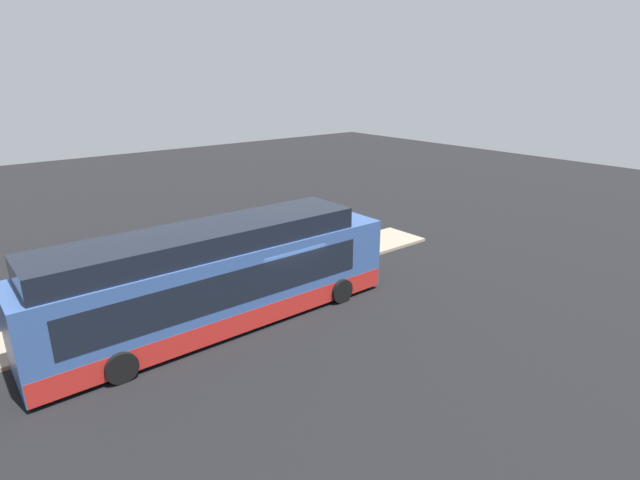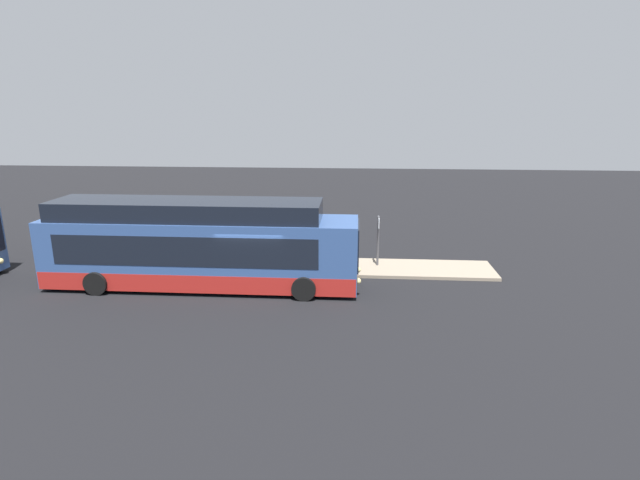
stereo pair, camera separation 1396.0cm
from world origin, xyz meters
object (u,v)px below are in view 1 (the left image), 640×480
sign_post (330,223)px  bus_lead (219,281)px  passenger_waiting (223,255)px  passenger_with_bags (256,251)px  passenger_boarding (272,255)px  suitcase (265,277)px

sign_post → bus_lead: bearing=-158.5°
passenger_waiting → passenger_with_bags: (1.44, -0.23, -0.09)m
bus_lead → passenger_boarding: bus_lead is taller
bus_lead → passenger_with_bags: bus_lead is taller
passenger_boarding → sign_post: (3.74, 0.80, 0.44)m
passenger_with_bags → passenger_waiting: bearing=161.7°
passenger_waiting → sign_post: 5.36m
passenger_boarding → sign_post: sign_post is taller
bus_lead → passenger_with_bags: 4.53m
passenger_boarding → passenger_waiting: (-1.58, 1.22, 0.01)m
sign_post → passenger_with_bags: bearing=177.1°
passenger_with_bags → sign_post: size_ratio=0.74×
passenger_with_bags → sign_post: sign_post is taller
passenger_with_bags → suitcase: size_ratio=1.89×
passenger_waiting → passenger_with_bags: 1.46m
passenger_waiting → suitcase: bearing=-75.9°
bus_lead → sign_post: bearing=21.5°
bus_lead → passenger_with_bags: bearing=42.6°
bus_lead → passenger_boarding: bearing=30.6°
suitcase → bus_lead: bearing=-150.0°
bus_lead → passenger_with_bags: size_ratio=7.61×
passenger_waiting → suitcase: (0.97, -1.63, -0.67)m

